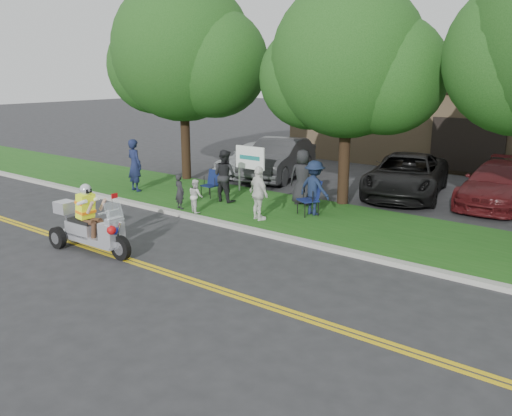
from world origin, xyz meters
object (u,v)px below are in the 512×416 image
Objects in this scene: spectator_adult_left at (135,165)px; parked_car_right at (499,184)px; parked_car_mid at (406,175)px; trike_scooter at (89,228)px; parked_car_left at (278,159)px; spectator_adult_right at (259,193)px; parked_car_far_left at (258,158)px; lawn_chair_b at (212,182)px; spectator_adult_mid at (225,176)px; lawn_chair_a at (312,195)px.

spectator_adult_left reaches higher than parked_car_right.
parked_car_right is (2.95, 0.62, -0.04)m from parked_car_mid.
trike_scooter is 0.53× the size of parked_car_left.
spectator_adult_right reaches higher than parked_car_right.
parked_car_far_left reaches higher than parked_car_mid.
spectator_adult_left is (-2.78, -1.02, 0.42)m from lawn_chair_b.
parked_car_far_left is at bearing 167.85° from parked_car_mid.
spectator_adult_mid is at bearing -144.21° from parked_car_right.
parked_car_left is at bearing -36.83° from spectator_adult_right.
trike_scooter is at bearing -122.95° from parked_car_mid.
lawn_chair_b is 0.19× the size of parked_car_left.
trike_scooter reaches higher than parked_car_far_left.
spectator_adult_mid is 0.36× the size of parked_car_right.
spectator_adult_right is 6.33m from parked_car_mid.
spectator_adult_right is at bearing 154.63° from spectator_adult_mid.
parked_car_left is at bearing -104.97° from spectator_adult_left.
lawn_chair_b is at bearing -15.90° from spectator_adult_mid.
lawn_chair_a is at bearing -59.72° from parked_car_left.
lawn_chair_b is 0.49× the size of spectator_adult_left.
trike_scooter is 6.53m from lawn_chair_a.
spectator_adult_left is 5.90m from spectator_adult_right.
parked_car_left is 8.42m from parked_car_right.
parked_car_mid is (5.43, 0.22, -0.08)m from parked_car_left.
spectator_adult_right is 6.78m from parked_car_left.
spectator_adult_right is at bearing -73.84° from parked_car_left.
lawn_chair_a is (2.64, 5.97, 0.11)m from trike_scooter.
spectator_adult_mid reaches higher than trike_scooter.
parked_car_mid is at bearing -85.67° from spectator_adult_right.
lawn_chair_b is 0.53× the size of spectator_adult_mid.
spectator_adult_mid is (-3.20, -0.31, 0.26)m from lawn_chair_a.
parked_car_left is 1.03× the size of parked_car_right.
lawn_chair_b is at bearing -151.14° from spectator_adult_left.
spectator_adult_mid is (-0.56, 5.66, 0.38)m from trike_scooter.
trike_scooter reaches higher than parked_car_right.
spectator_adult_right is (-0.91, -1.43, 0.19)m from lawn_chair_a.
parked_car_mid reaches higher than lawn_chair_b.
spectator_adult_left is at bearing 18.81° from spectator_adult_right.
lawn_chair_b is 0.91m from spectator_adult_mid.
parked_car_right is (10.77, 6.31, -0.34)m from spectator_adult_left.
parked_car_left reaches higher than parked_car_right.
spectator_adult_right is (5.89, -0.34, -0.15)m from spectator_adult_left.
parked_car_mid is 3.02m from parked_car_right.
trike_scooter is 6.06m from lawn_chair_b.
spectator_adult_mid is at bearing -64.30° from parked_car_far_left.
parked_car_left reaches higher than lawn_chair_a.
lawn_chair_a is at bearing -100.26° from spectator_adult_right.
spectator_adult_left reaches higher than parked_car_mid.
parked_car_mid is (6.50, 0.19, -0.01)m from parked_car_far_left.
trike_scooter is at bearing -84.22° from lawn_chair_a.
parked_car_left is at bearing -74.95° from spectator_adult_mid.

